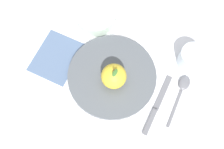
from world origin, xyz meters
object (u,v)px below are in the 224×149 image
(dinner_plate, at_px, (112,76))
(side_bowl, at_px, (96,16))
(cup, at_px, (192,58))
(spoon, at_px, (182,88))
(apple, at_px, (114,76))
(linen_napkin, at_px, (57,57))
(knife, at_px, (155,110))

(dinner_plate, height_order, side_bowl, side_bowl)
(side_bowl, xyz_separation_m, cup, (0.24, 0.22, 0.01))
(dinner_plate, distance_m, spoon, 0.21)
(apple, distance_m, linen_napkin, 0.20)
(dinner_plate, xyz_separation_m, apple, (0.02, -0.00, 0.04))
(dinner_plate, relative_size, spoon, 1.97)
(linen_napkin, bearing_deg, cup, 67.67)
(apple, bearing_deg, cup, 84.98)
(side_bowl, xyz_separation_m, spoon, (0.31, 0.16, -0.02))
(apple, relative_size, side_bowl, 0.68)
(dinner_plate, height_order, linen_napkin, dinner_plate)
(apple, distance_m, spoon, 0.21)
(side_bowl, distance_m, cup, 0.33)
(cup, height_order, knife, cup)
(cup, bearing_deg, linen_napkin, -112.33)
(dinner_plate, relative_size, apple, 2.99)
(cup, relative_size, linen_napkin, 0.51)
(apple, relative_size, linen_napkin, 0.58)
(cup, relative_size, knife, 0.53)
(side_bowl, bearing_deg, dinner_plate, -5.52)
(apple, bearing_deg, side_bowl, 174.61)
(cup, bearing_deg, spoon, -39.76)
(side_bowl, height_order, spoon, side_bowl)
(knife, bearing_deg, linen_napkin, -139.30)
(dinner_plate, distance_m, knife, 0.16)
(dinner_plate, relative_size, knife, 1.77)
(dinner_plate, bearing_deg, cup, 81.26)
(dinner_plate, xyz_separation_m, cup, (0.04, 0.24, 0.03))
(apple, distance_m, knife, 0.16)
(apple, bearing_deg, knife, 34.05)
(cup, bearing_deg, knife, -57.34)
(side_bowl, distance_m, spoon, 0.35)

